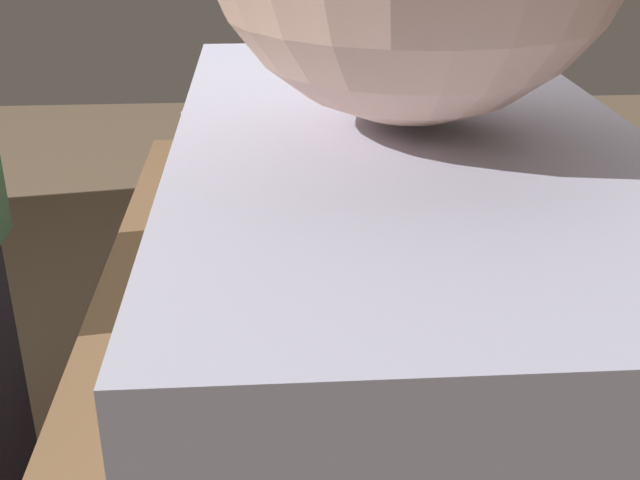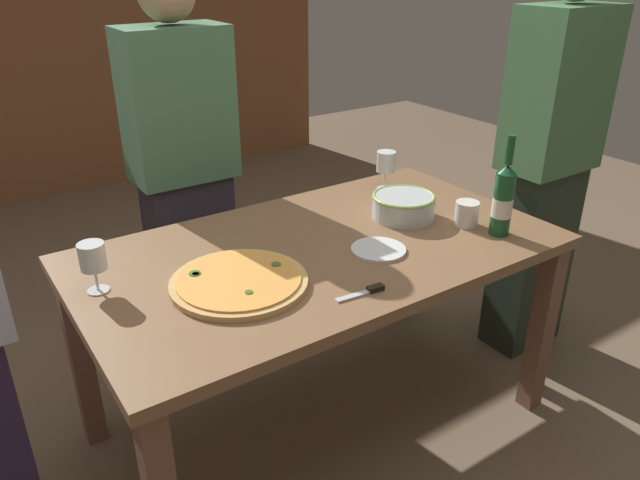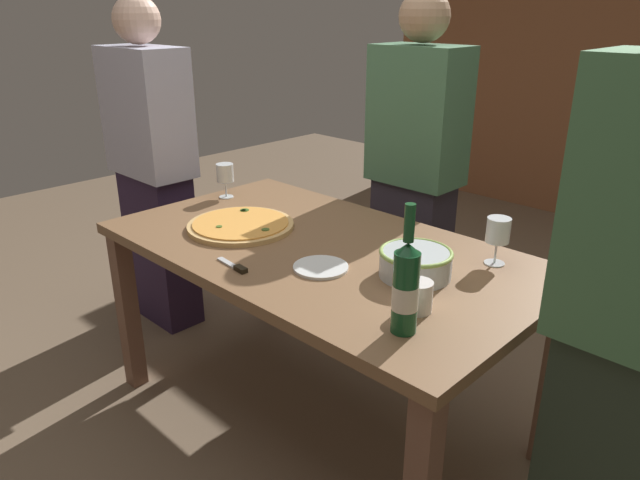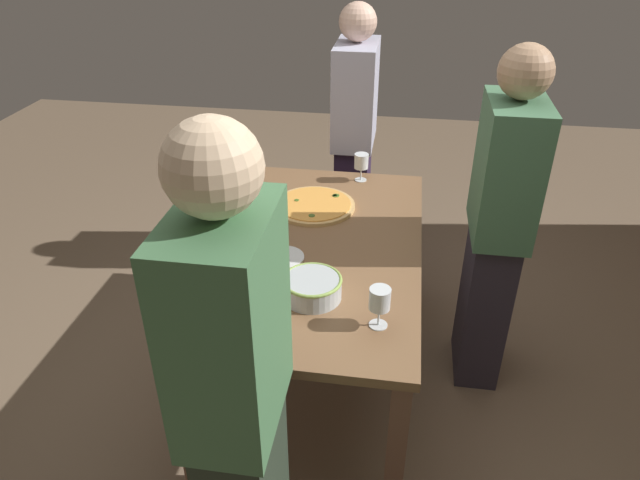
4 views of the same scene
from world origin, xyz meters
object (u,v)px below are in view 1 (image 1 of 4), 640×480
serving_bowl (298,167)px  wine_bottle (404,115)px  pizza_knife (479,255)px  pizza (380,326)px  wine_glass_by_bottle (266,407)px  wine_glass_near_pizza (197,130)px  person_host (318,75)px  cup_amber (363,150)px  dining_table (320,287)px  side_plate (376,220)px

serving_bowl → wine_bottle: wine_bottle is taller
serving_bowl → pizza_knife: bearing=-141.5°
pizza → wine_glass_by_bottle: (-0.36, 0.20, 0.10)m
wine_glass_near_pizza → person_host: person_host is taller
cup_amber → person_host: bearing=9.0°
serving_bowl → person_host: (0.69, -0.10, 0.07)m
dining_table → pizza_knife: pizza_knife is taller
serving_bowl → dining_table: bearing=-175.7°
pizza_knife → wine_glass_by_bottle: bearing=144.8°
wine_glass_near_pizza → wine_bottle: bearing=-85.4°
person_host → wine_glass_by_bottle: bearing=-2.4°
wine_bottle → wine_glass_by_bottle: 1.33m
wine_glass_by_bottle → side_plate: wine_glass_by_bottle is taller
side_plate → person_host: person_host is taller
person_host → pizza_knife: bearing=16.6°
wine_glass_by_bottle → pizza_knife: size_ratio=0.97×
serving_bowl → cup_amber: size_ratio=2.60×
cup_amber → pizza_knife: cup_amber is taller
pizza → wine_glass_by_bottle: wine_glass_by_bottle is taller
serving_bowl → wine_glass_near_pizza: wine_glass_near_pizza is taller
person_host → dining_table: bearing=-0.0°
pizza → wine_glass_near_pizza: wine_glass_near_pizza is taller
dining_table → serving_bowl: serving_bowl is taller
serving_bowl → wine_bottle: 0.36m
dining_table → person_host: (1.08, -0.07, 0.22)m
serving_bowl → pizza_knife: (-0.46, -0.36, -0.04)m
side_plate → pizza: bearing=173.5°
dining_table → side_plate: size_ratio=8.78×
pizza → cup_amber: bearing=-4.5°
wine_bottle → side_plate: 0.47m
serving_bowl → wine_glass_near_pizza: (0.13, 0.27, 0.06)m
pizza → wine_glass_near_pizza: (0.87, 0.38, 0.10)m
dining_table → pizza_knife: size_ratio=10.11×
wine_glass_by_bottle → person_host: bearing=-5.9°
serving_bowl → cup_amber: (0.14, -0.18, -0.00)m
cup_amber → wine_glass_near_pizza: bearing=90.8°
pizza → wine_bottle: size_ratio=1.16×
serving_bowl → pizza_knife: size_ratio=1.47×
cup_amber → side_plate: size_ratio=0.49×
pizza → person_host: size_ratio=0.24×
dining_table → serving_bowl: 0.42m
pizza → side_plate: 0.49m
pizza_knife → person_host: (1.15, 0.27, 0.12)m
wine_glass_by_bottle → person_host: person_host is taller
pizza_knife → cup_amber: bearing=16.7°
side_plate → pizza_knife: bearing=-136.3°
pizza → serving_bowl: bearing=8.7°
pizza → dining_table: bearing=13.6°
wine_glass_by_bottle → person_host: size_ratio=0.09×
dining_table → cup_amber: bearing=-16.1°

